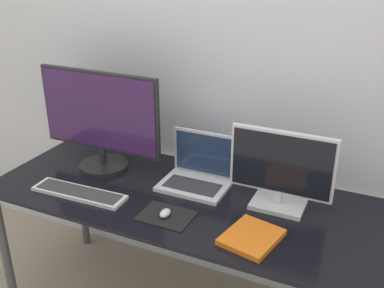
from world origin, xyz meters
TOP-DOWN VIEW (x-y plane):
  - wall_back at (0.00, 0.79)m, footprint 7.00×0.05m
  - desk at (0.00, 0.36)m, footprint 1.89×0.72m
  - monitor_left at (-0.54, 0.45)m, footprint 0.66×0.25m
  - monitor_right at (0.37, 0.45)m, footprint 0.44×0.16m
  - laptop at (-0.03, 0.50)m, footprint 0.32×0.24m
  - keyboard at (-0.48, 0.17)m, footprint 0.46×0.13m
  - mousepad at (-0.03, 0.18)m, footprint 0.22×0.17m
  - mouse at (-0.03, 0.17)m, footprint 0.04×0.06m
  - book at (0.34, 0.17)m, footprint 0.23×0.26m

SIDE VIEW (x-z plane):
  - desk at x=0.00m, z-range 0.28..1.00m
  - mousepad at x=-0.03m, z-range 0.71..0.72m
  - keyboard at x=-0.48m, z-range 0.71..0.73m
  - book at x=0.34m, z-range 0.71..0.74m
  - mouse at x=-0.03m, z-range 0.72..0.75m
  - laptop at x=-0.03m, z-range 0.65..0.89m
  - monitor_right at x=0.37m, z-range 0.71..1.07m
  - monitor_left at x=-0.54m, z-range 0.72..1.23m
  - wall_back at x=0.00m, z-range 0.00..2.50m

